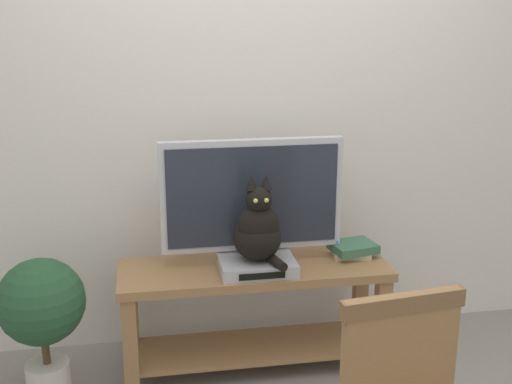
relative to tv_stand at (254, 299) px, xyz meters
name	(u,v)px	position (x,y,z in m)	size (l,w,h in m)	color
back_wall	(250,85)	(0.05, 0.43, 1.02)	(7.00, 0.12, 2.80)	silver
tv_stand	(254,299)	(0.00, 0.00, 0.00)	(1.34, 0.44, 0.56)	olive
tv	(252,199)	(0.00, 0.06, 0.51)	(0.90, 0.20, 0.63)	#B7B7BC
media_box	(257,265)	(0.00, -0.07, 0.21)	(0.36, 0.27, 0.06)	#ADADB2
cat	(258,229)	(0.00, -0.08, 0.40)	(0.23, 0.30, 0.43)	black
book_stack	(353,249)	(0.52, 0.05, 0.22)	(0.25, 0.21, 0.07)	beige
potted_plant	(42,311)	(-1.01, -0.12, 0.08)	(0.40, 0.40, 0.70)	beige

